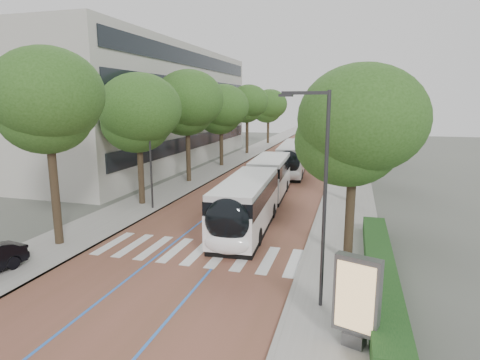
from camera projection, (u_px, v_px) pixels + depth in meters
The scene contains 20 objects.
ground at pixel (187, 259), 19.92m from camera, with size 160.00×160.00×0.00m, color #51544C.
road at pixel (297, 155), 57.66m from camera, with size 11.00×140.00×0.02m, color brown.
sidewalk_left at pixel (247, 153), 59.66m from camera, with size 4.00×140.00×0.12m, color gray.
sidewalk_right at pixel (351, 157), 55.64m from camera, with size 4.00×140.00×0.12m, color gray.
kerb_left at pixel (259, 154), 59.15m from camera, with size 0.20×140.00×0.14m, color gray.
kerb_right at pixel (337, 157), 56.15m from camera, with size 0.20×140.00×0.14m, color gray.
zebra_crossing at pixel (198, 252), 20.80m from camera, with size 10.55×3.60×0.01m.
lane_line_left at pixel (286, 155), 58.09m from camera, with size 0.12×126.00×0.01m, color blue.
lane_line_right at pixel (308, 156), 57.23m from camera, with size 0.12×126.00×0.01m, color blue.
office_building at pixel (130, 107), 50.19m from camera, with size 18.11×40.00×14.00m.
hedge at pixel (380, 270), 17.38m from camera, with size 1.20×14.00×0.80m, color #153E17.
streetlight_near at pixel (320, 184), 14.38m from camera, with size 1.82×0.20×8.00m.
streetlight_far at pixel (342, 132), 37.97m from camera, with size 1.82×0.20×8.00m.
lamp_post_left at pixel (150, 153), 28.30m from camera, with size 0.14×0.14×8.00m, color #2E2E31.
trees_left at pixel (215, 109), 45.08m from camera, with size 6.42×60.91×10.00m.
trees_right at pixel (355, 119), 36.36m from camera, with size 5.91×47.58×8.84m.
lead_bus at pixel (258, 191), 27.63m from camera, with size 3.49×18.50×3.20m.
bus_queued_0 at pixel (293, 158), 43.25m from camera, with size 3.32×12.53×3.20m.
bus_queued_1 at pixel (309, 146), 54.96m from camera, with size 2.82×12.45×3.20m.
ad_panel at pixel (357, 299), 12.48m from camera, with size 1.47×0.82×2.96m.
Camera 1 is at (7.68, -17.33, 7.75)m, focal length 30.00 mm.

